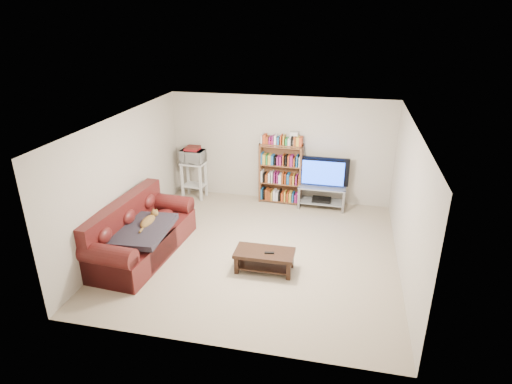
% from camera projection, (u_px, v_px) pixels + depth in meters
% --- Properties ---
extents(floor, '(5.00, 5.00, 0.00)m').
position_uv_depth(floor, '(257.00, 251.00, 7.86)').
color(floor, tan).
rests_on(floor, ground).
extents(ceiling, '(5.00, 5.00, 0.00)m').
position_uv_depth(ceiling, '(257.00, 122.00, 6.93)').
color(ceiling, white).
rests_on(ceiling, ground).
extents(wall_back, '(5.00, 0.00, 5.00)m').
position_uv_depth(wall_back, '(280.00, 149.00, 9.65)').
color(wall_back, beige).
rests_on(wall_back, ground).
extents(wall_front, '(5.00, 0.00, 5.00)m').
position_uv_depth(wall_front, '(213.00, 268.00, 5.14)').
color(wall_front, beige).
rests_on(wall_front, ground).
extents(wall_left, '(0.00, 5.00, 5.00)m').
position_uv_depth(wall_left, '(124.00, 180.00, 7.88)').
color(wall_left, beige).
rests_on(wall_left, ground).
extents(wall_right, '(0.00, 5.00, 5.00)m').
position_uv_depth(wall_right, '(408.00, 203.00, 6.90)').
color(wall_right, beige).
rests_on(wall_right, ground).
extents(sofa, '(1.17, 2.39, 0.99)m').
position_uv_depth(sofa, '(138.00, 236.00, 7.66)').
color(sofa, '#4C1413').
rests_on(sofa, floor).
extents(blanket, '(0.91, 1.17, 0.19)m').
position_uv_depth(blanket, '(142.00, 230.00, 7.38)').
color(blanket, '#252029').
rests_on(blanket, sofa).
extents(cat, '(0.30, 0.65, 0.19)m').
position_uv_depth(cat, '(148.00, 222.00, 7.55)').
color(cat, brown).
rests_on(cat, sofa).
extents(coffee_table, '(1.00, 0.50, 0.36)m').
position_uv_depth(coffee_table, '(264.00, 257.00, 7.17)').
color(coffee_table, black).
rests_on(coffee_table, floor).
extents(remote, '(0.17, 0.07, 0.02)m').
position_uv_depth(remote, '(269.00, 253.00, 7.07)').
color(remote, black).
rests_on(remote, coffee_table).
extents(tv_stand, '(1.04, 0.48, 0.51)m').
position_uv_depth(tv_stand, '(322.00, 193.00, 9.48)').
color(tv_stand, '#999EA3').
rests_on(tv_stand, floor).
extents(television, '(1.11, 0.17, 0.64)m').
position_uv_depth(television, '(323.00, 173.00, 9.29)').
color(television, black).
rests_on(television, tv_stand).
extents(dvd_player, '(0.42, 0.30, 0.06)m').
position_uv_depth(dvd_player, '(321.00, 200.00, 9.54)').
color(dvd_player, black).
rests_on(dvd_player, tv_stand).
extents(bookshelf, '(0.97, 0.34, 1.39)m').
position_uv_depth(bookshelf, '(281.00, 173.00, 9.64)').
color(bookshelf, brown).
rests_on(bookshelf, floor).
extents(shelf_clutter, '(0.71, 0.23, 0.28)m').
position_uv_depth(shelf_clutter, '(286.00, 139.00, 9.33)').
color(shelf_clutter, silver).
rests_on(shelf_clutter, bookshelf).
extents(microwave_stand, '(0.57, 0.44, 0.87)m').
position_uv_depth(microwave_stand, '(194.00, 175.00, 9.96)').
color(microwave_stand, silver).
rests_on(microwave_stand, floor).
extents(microwave, '(0.56, 0.41, 0.29)m').
position_uv_depth(microwave, '(193.00, 156.00, 9.78)').
color(microwave, silver).
rests_on(microwave, microwave_stand).
extents(game_boxes, '(0.34, 0.30, 0.05)m').
position_uv_depth(game_boxes, '(192.00, 149.00, 9.71)').
color(game_boxes, maroon).
rests_on(game_boxes, microwave).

